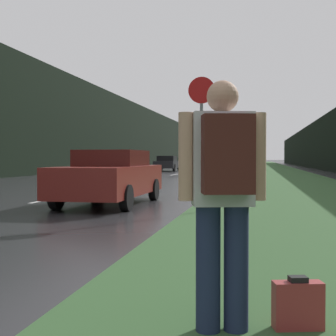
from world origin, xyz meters
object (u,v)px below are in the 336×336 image
at_px(stop_sign, 201,133).
at_px(suitcase, 298,306).
at_px(car_passing_far, 201,166).
at_px(car_oncoming, 167,163).
at_px(hitchhiker_with_backpack, 223,189).
at_px(car_passing_near, 110,177).

height_order(stop_sign, suitcase, stop_sign).
xyz_separation_m(car_passing_far, car_oncoming, (-4.52, 10.95, 0.04)).
bearing_deg(car_passing_far, car_oncoming, -67.56).
xyz_separation_m(hitchhiker_with_backpack, car_passing_near, (-3.67, 8.76, -0.28)).
distance_m(hitchhiker_with_backpack, car_passing_near, 9.50).
xyz_separation_m(hitchhiker_with_backpack, car_oncoming, (-8.19, 39.94, -0.29)).
bearing_deg(car_passing_far, hitchhiker_with_backpack, 97.20).
height_order(stop_sign, car_oncoming, stop_sign).
distance_m(car_passing_near, car_passing_far, 20.24).
xyz_separation_m(suitcase, car_passing_near, (-4.19, 8.59, 0.56)).
height_order(stop_sign, car_passing_far, stop_sign).
xyz_separation_m(stop_sign, car_passing_far, (-2.64, 21.74, -1.12)).
xyz_separation_m(stop_sign, hitchhiker_with_backpack, (1.03, -7.26, -0.79)).
height_order(stop_sign, hitchhiker_with_backpack, stop_sign).
bearing_deg(car_oncoming, car_passing_near, -81.75).
xyz_separation_m(stop_sign, car_passing_near, (-2.64, 1.50, -1.07)).
xyz_separation_m(stop_sign, suitcase, (1.55, -7.09, -1.63)).
bearing_deg(suitcase, car_passing_near, 101.91).
bearing_deg(car_passing_far, car_passing_near, 90.00).
distance_m(suitcase, car_passing_near, 9.57).
bearing_deg(car_passing_near, stop_sign, 150.43).
relative_size(suitcase, car_oncoming, 0.09).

